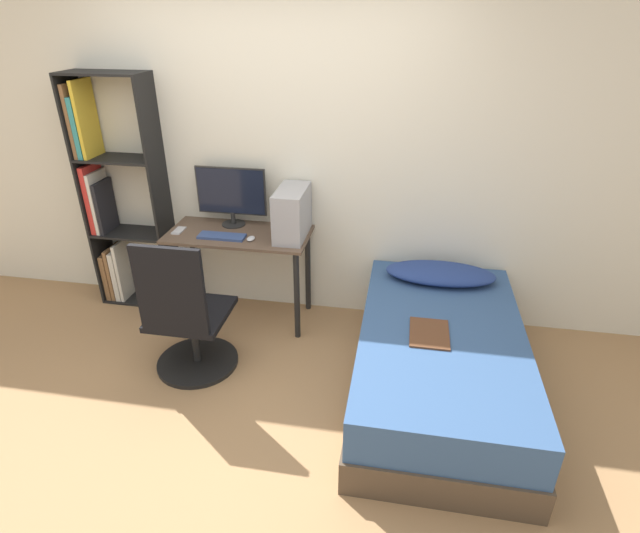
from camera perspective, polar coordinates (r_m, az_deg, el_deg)
ground_plane at (r=3.23m, az=-11.22°, el=-18.14°), size 14.00×14.00×0.00m
wall_back at (r=3.89m, az=-4.88°, el=12.01°), size 8.00×0.05×2.50m
desk at (r=3.92m, az=-9.16°, el=2.10°), size 1.09×0.52×0.75m
bookshelf at (r=4.39m, az=-22.60°, el=6.62°), size 0.63×0.29×1.88m
office_chair at (r=3.50m, az=-14.87°, el=-6.46°), size 0.57×0.57×1.03m
bed at (r=3.38m, az=13.41°, el=-10.50°), size 1.05×1.83×0.49m
pillow at (r=3.77m, az=13.58°, el=-0.76°), size 0.80×0.36×0.11m
magazine at (r=3.18m, az=12.38°, el=-7.46°), size 0.24×0.32×0.01m
monitor at (r=3.95m, az=-10.12°, el=8.19°), size 0.55×0.19×0.46m
keyboard at (r=3.81m, az=-11.16°, el=3.40°), size 0.35×0.12×0.02m
pc_tower at (r=3.71m, az=-3.21°, el=6.13°), size 0.21×0.43×0.37m
mouse at (r=3.74m, az=-7.90°, el=3.19°), size 0.06×0.09×0.02m
phone at (r=4.00m, az=-15.84°, el=3.98°), size 0.07×0.14×0.01m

